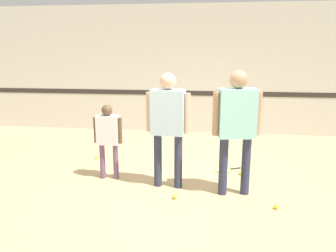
{
  "coord_description": "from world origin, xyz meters",
  "views": [
    {
      "loc": [
        0.42,
        -4.77,
        2.1
      ],
      "look_at": [
        -0.18,
        0.0,
        0.98
      ],
      "focal_mm": 35.0,
      "sensor_mm": 36.0,
      "label": 1
    }
  ],
  "objects_px": {
    "person_instructor": "(168,118)",
    "tennis_ball_stray_left": "(276,207)",
    "tennis_ball_stray_right": "(96,158)",
    "person_student_left": "(108,134)",
    "tennis_ball_near_instructor": "(175,197)",
    "person_student_right": "(237,120)",
    "racket_spare_on_floor": "(224,170)",
    "tennis_ball_by_spare_racket": "(241,173)"
  },
  "relations": [
    {
      "from": "person_instructor",
      "to": "tennis_ball_stray_left",
      "type": "bearing_deg",
      "value": -16.06
    },
    {
      "from": "person_instructor",
      "to": "tennis_ball_stray_right",
      "type": "distance_m",
      "value": 2.2
    },
    {
      "from": "person_student_left",
      "to": "person_instructor",
      "type": "bearing_deg",
      "value": -11.96
    },
    {
      "from": "tennis_ball_stray_left",
      "to": "tennis_ball_near_instructor",
      "type": "bearing_deg",
      "value": 174.39
    },
    {
      "from": "tennis_ball_stray_left",
      "to": "person_student_left",
      "type": "bearing_deg",
      "value": 163.02
    },
    {
      "from": "person_instructor",
      "to": "tennis_ball_near_instructor",
      "type": "distance_m",
      "value": 1.16
    },
    {
      "from": "tennis_ball_near_instructor",
      "to": "person_instructor",
      "type": "bearing_deg",
      "value": 109.26
    },
    {
      "from": "person_instructor",
      "to": "person_student_left",
      "type": "bearing_deg",
      "value": 172.78
    },
    {
      "from": "person_instructor",
      "to": "tennis_ball_stray_left",
      "type": "height_order",
      "value": "person_instructor"
    },
    {
      "from": "tennis_ball_near_instructor",
      "to": "tennis_ball_stray_right",
      "type": "xyz_separation_m",
      "value": [
        -1.72,
        1.56,
        0.0
      ]
    },
    {
      "from": "tennis_ball_near_instructor",
      "to": "tennis_ball_stray_left",
      "type": "height_order",
      "value": "same"
    },
    {
      "from": "person_student_right",
      "to": "racket_spare_on_floor",
      "type": "bearing_deg",
      "value": -92.77
    },
    {
      "from": "person_student_left",
      "to": "tennis_ball_near_instructor",
      "type": "distance_m",
      "value": 1.52
    },
    {
      "from": "person_student_right",
      "to": "tennis_ball_stray_right",
      "type": "bearing_deg",
      "value": -34.87
    },
    {
      "from": "person_student_left",
      "to": "racket_spare_on_floor",
      "type": "distance_m",
      "value": 2.15
    },
    {
      "from": "person_student_right",
      "to": "tennis_ball_stray_left",
      "type": "xyz_separation_m",
      "value": [
        0.54,
        -0.43,
        -1.1
      ]
    },
    {
      "from": "person_student_right",
      "to": "tennis_ball_stray_right",
      "type": "height_order",
      "value": "person_student_right"
    },
    {
      "from": "person_instructor",
      "to": "person_student_left",
      "type": "relative_size",
      "value": 1.42
    },
    {
      "from": "racket_spare_on_floor",
      "to": "tennis_ball_stray_left",
      "type": "xyz_separation_m",
      "value": [
        0.64,
        -1.39,
        0.02
      ]
    },
    {
      "from": "tennis_ball_by_spare_racket",
      "to": "tennis_ball_near_instructor",
      "type": "bearing_deg",
      "value": -133.89
    },
    {
      "from": "racket_spare_on_floor",
      "to": "tennis_ball_by_spare_racket",
      "type": "xyz_separation_m",
      "value": [
        0.27,
        -0.18,
        0.02
      ]
    },
    {
      "from": "person_student_left",
      "to": "tennis_ball_stray_right",
      "type": "relative_size",
      "value": 18.88
    },
    {
      "from": "person_student_left",
      "to": "racket_spare_on_floor",
      "type": "height_order",
      "value": "person_student_left"
    },
    {
      "from": "person_instructor",
      "to": "tennis_ball_near_instructor",
      "type": "relative_size",
      "value": 26.88
    },
    {
      "from": "person_instructor",
      "to": "person_student_right",
      "type": "relative_size",
      "value": 0.97
    },
    {
      "from": "person_student_right",
      "to": "tennis_ball_near_instructor",
      "type": "xyz_separation_m",
      "value": [
        -0.85,
        -0.29,
        -1.1
      ]
    },
    {
      "from": "tennis_ball_stray_left",
      "to": "tennis_ball_stray_right",
      "type": "bearing_deg",
      "value": 151.36
    },
    {
      "from": "person_student_left",
      "to": "tennis_ball_stray_left",
      "type": "distance_m",
      "value": 2.77
    },
    {
      "from": "person_student_right",
      "to": "tennis_ball_stray_left",
      "type": "bearing_deg",
      "value": 133.51
    },
    {
      "from": "person_student_left",
      "to": "tennis_ball_by_spare_racket",
      "type": "height_order",
      "value": "person_student_left"
    },
    {
      "from": "person_instructor",
      "to": "racket_spare_on_floor",
      "type": "distance_m",
      "value": 1.63
    },
    {
      "from": "person_student_left",
      "to": "racket_spare_on_floor",
      "type": "relative_size",
      "value": 2.43
    },
    {
      "from": "person_instructor",
      "to": "person_student_right",
      "type": "height_order",
      "value": "person_student_right"
    },
    {
      "from": "person_student_right",
      "to": "tennis_ball_near_instructor",
      "type": "bearing_deg",
      "value": 10.22
    },
    {
      "from": "racket_spare_on_floor",
      "to": "tennis_ball_stray_left",
      "type": "distance_m",
      "value": 1.53
    },
    {
      "from": "tennis_ball_by_spare_racket",
      "to": "tennis_ball_stray_right",
      "type": "relative_size",
      "value": 1.0
    },
    {
      "from": "person_student_right",
      "to": "tennis_ball_stray_left",
      "type": "distance_m",
      "value": 1.3
    },
    {
      "from": "person_instructor",
      "to": "tennis_ball_near_instructor",
      "type": "xyz_separation_m",
      "value": [
        0.15,
        -0.44,
        -1.06
      ]
    },
    {
      "from": "person_student_left",
      "to": "racket_spare_on_floor",
      "type": "xyz_separation_m",
      "value": [
        1.92,
        0.61,
        -0.76
      ]
    },
    {
      "from": "racket_spare_on_floor",
      "to": "tennis_ball_near_instructor",
      "type": "xyz_separation_m",
      "value": [
        -0.75,
        -1.25,
        0.02
      ]
    },
    {
      "from": "person_student_right",
      "to": "tennis_ball_by_spare_racket",
      "type": "xyz_separation_m",
      "value": [
        0.18,
        0.78,
        -1.1
      ]
    },
    {
      "from": "tennis_ball_stray_left",
      "to": "racket_spare_on_floor",
      "type": "bearing_deg",
      "value": 114.77
    }
  ]
}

